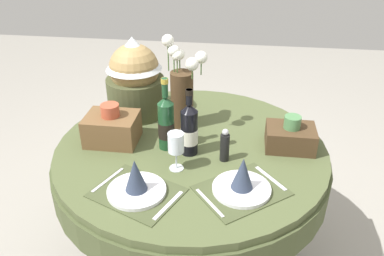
{
  "coord_description": "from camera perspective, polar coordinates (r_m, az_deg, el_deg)",
  "views": [
    {
      "loc": [
        0.22,
        -1.61,
        1.78
      ],
      "look_at": [
        0.0,
        0.03,
        0.83
      ],
      "focal_mm": 36.88,
      "sensor_mm": 36.0,
      "label": 1
    }
  ],
  "objects": [
    {
      "name": "ground",
      "position": [
        2.4,
        -0.11,
        -17.93
      ],
      "size": [
        8.0,
        8.0,
        0.0
      ],
      "primitive_type": "plane",
      "color": "#9E998E"
    },
    {
      "name": "dining_table",
      "position": [
        1.99,
        -0.13,
        -5.78
      ],
      "size": [
        1.33,
        1.33,
        0.75
      ],
      "color": "#4C5633",
      "rests_on": "ground"
    },
    {
      "name": "place_setting_left",
      "position": [
        1.61,
        -8.08,
        -7.98
      ],
      "size": [
        0.42,
        0.37,
        0.16
      ],
      "color": "#41492B",
      "rests_on": "dining_table"
    },
    {
      "name": "place_setting_right",
      "position": [
        1.62,
        7.25,
        -7.72
      ],
      "size": [
        0.43,
        0.41,
        0.16
      ],
      "color": "#41492B",
      "rests_on": "dining_table"
    },
    {
      "name": "flower_vase",
      "position": [
        2.0,
        -1.43,
        5.49
      ],
      "size": [
        0.22,
        0.18,
        0.48
      ],
      "color": "#47331E",
      "rests_on": "dining_table"
    },
    {
      "name": "wine_bottle_left",
      "position": [
        1.8,
        -0.34,
        -0.19
      ],
      "size": [
        0.08,
        0.08,
        0.32
      ],
      "color": "black",
      "rests_on": "dining_table"
    },
    {
      "name": "wine_bottle_right",
      "position": [
        1.84,
        -3.76,
        0.78
      ],
      "size": [
        0.08,
        0.08,
        0.36
      ],
      "color": "#194223",
      "rests_on": "dining_table"
    },
    {
      "name": "wine_glass_left",
      "position": [
        1.69,
        -2.34,
        -2.28
      ],
      "size": [
        0.07,
        0.07,
        0.18
      ],
      "color": "silver",
      "rests_on": "dining_table"
    },
    {
      "name": "pepper_mill",
      "position": [
        1.78,
        4.75,
        -2.62
      ],
      "size": [
        0.04,
        0.04,
        0.16
      ],
      "color": "black",
      "rests_on": "dining_table"
    },
    {
      "name": "gift_tub_back_left",
      "position": [
        2.14,
        -8.3,
        7.6
      ],
      "size": [
        0.31,
        0.31,
        0.43
      ],
      "color": "#474C2D",
      "rests_on": "dining_table"
    },
    {
      "name": "woven_basket_side_left",
      "position": [
        1.95,
        -11.49,
        0.06
      ],
      "size": [
        0.25,
        0.2,
        0.2
      ],
      "color": "brown",
      "rests_on": "dining_table"
    },
    {
      "name": "woven_basket_side_right",
      "position": [
        1.93,
        14.04,
        -1.19
      ],
      "size": [
        0.23,
        0.17,
        0.17
      ],
      "color": "#47331E",
      "rests_on": "dining_table"
    }
  ]
}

